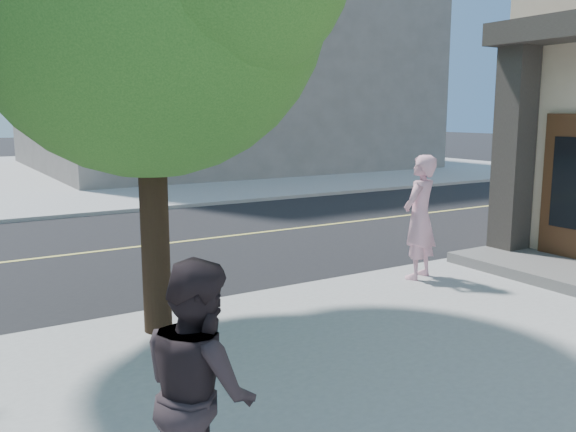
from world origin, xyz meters
TOP-DOWN VIEW (x-y plane):
  - sidewalk_ne at (13.50, 21.50)m, footprint 29.00×25.00m
  - filler_ne at (14.00, 22.00)m, footprint 18.00×16.00m
  - man_on_phone at (7.17, -0.72)m, footprint 0.87×0.73m
  - pedestrian at (1.70, -4.41)m, footprint 0.69×0.88m

SIDE VIEW (x-z plane):
  - sidewalk_ne at x=13.50m, z-range 0.00..0.12m
  - pedestrian at x=1.70m, z-range 0.12..1.92m
  - man_on_phone at x=7.17m, z-range 0.12..2.16m
  - filler_ne at x=14.00m, z-range 0.12..14.12m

